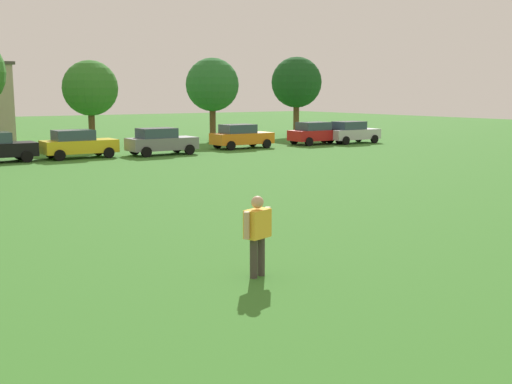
{
  "coord_description": "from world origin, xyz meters",
  "views": [
    {
      "loc": [
        -1.32,
        3.35,
        3.88
      ],
      "look_at": [
        3.72,
        10.97,
        2.44
      ],
      "focal_mm": 44.44,
      "sensor_mm": 36.0,
      "label": 1
    }
  ],
  "objects_px": {
    "parked_car_yellow_3": "(78,144)",
    "parked_car_gray_4": "(161,141)",
    "tree_right": "(212,85)",
    "tree_center_right": "(90,88)",
    "parked_car_silver_7": "(352,132)",
    "tree_far_right": "(297,83)",
    "parked_car_orange_5": "(241,136)",
    "adult_bystander": "(257,229)",
    "parked_car_red_6": "(316,133)"
  },
  "relations": [
    {
      "from": "tree_center_right",
      "to": "tree_far_right",
      "type": "distance_m",
      "value": 19.27
    },
    {
      "from": "adult_bystander",
      "to": "tree_right",
      "type": "relative_size",
      "value": 0.26
    },
    {
      "from": "parked_car_red_6",
      "to": "tree_right",
      "type": "distance_m",
      "value": 9.49
    },
    {
      "from": "parked_car_yellow_3",
      "to": "tree_far_right",
      "type": "bearing_deg",
      "value": 20.9
    },
    {
      "from": "adult_bystander",
      "to": "tree_center_right",
      "type": "xyz_separation_m",
      "value": [
        8.17,
        33.89,
        3.12
      ]
    },
    {
      "from": "parked_car_gray_4",
      "to": "tree_far_right",
      "type": "height_order",
      "value": "tree_far_right"
    },
    {
      "from": "parked_car_orange_5",
      "to": "tree_right",
      "type": "relative_size",
      "value": 0.65
    },
    {
      "from": "parked_car_red_6",
      "to": "parked_car_silver_7",
      "type": "xyz_separation_m",
      "value": [
        2.94,
        -0.67,
        0.0
      ]
    },
    {
      "from": "adult_bystander",
      "to": "parked_car_orange_5",
      "type": "bearing_deg",
      "value": 41.1
    },
    {
      "from": "tree_center_right",
      "to": "tree_right",
      "type": "bearing_deg",
      "value": -0.8
    },
    {
      "from": "tree_center_right",
      "to": "tree_far_right",
      "type": "height_order",
      "value": "tree_far_right"
    },
    {
      "from": "adult_bystander",
      "to": "tree_far_right",
      "type": "height_order",
      "value": "tree_far_right"
    },
    {
      "from": "parked_car_yellow_3",
      "to": "parked_car_gray_4",
      "type": "distance_m",
      "value": 5.03
    },
    {
      "from": "parked_car_silver_7",
      "to": "tree_right",
      "type": "bearing_deg",
      "value": 133.27
    },
    {
      "from": "parked_car_gray_4",
      "to": "tree_right",
      "type": "height_order",
      "value": "tree_right"
    },
    {
      "from": "parked_car_orange_5",
      "to": "tree_far_right",
      "type": "height_order",
      "value": "tree_far_right"
    },
    {
      "from": "adult_bystander",
      "to": "parked_car_yellow_3",
      "type": "relative_size",
      "value": 0.4
    },
    {
      "from": "parked_car_red_6",
      "to": "parked_car_silver_7",
      "type": "bearing_deg",
      "value": -12.87
    },
    {
      "from": "parked_car_orange_5",
      "to": "tree_far_right",
      "type": "distance_m",
      "value": 14.51
    },
    {
      "from": "parked_car_gray_4",
      "to": "parked_car_red_6",
      "type": "bearing_deg",
      "value": 4.07
    },
    {
      "from": "adult_bystander",
      "to": "parked_car_silver_7",
      "type": "height_order",
      "value": "adult_bystander"
    },
    {
      "from": "parked_car_gray_4",
      "to": "tree_right",
      "type": "distance_m",
      "value": 12.45
    },
    {
      "from": "adult_bystander",
      "to": "parked_car_silver_7",
      "type": "distance_m",
      "value": 36.33
    },
    {
      "from": "parked_car_yellow_3",
      "to": "parked_car_silver_7",
      "type": "height_order",
      "value": "same"
    },
    {
      "from": "parked_car_gray_4",
      "to": "tree_center_right",
      "type": "bearing_deg",
      "value": 99.63
    },
    {
      "from": "parked_car_yellow_3",
      "to": "parked_car_red_6",
      "type": "relative_size",
      "value": 1.0
    },
    {
      "from": "adult_bystander",
      "to": "parked_car_yellow_3",
      "type": "xyz_separation_m",
      "value": [
        4.66,
        26.26,
        -0.18
      ]
    },
    {
      "from": "parked_car_gray_4",
      "to": "parked_car_orange_5",
      "type": "xyz_separation_m",
      "value": [
        6.64,
        1.13,
        0.0
      ]
    },
    {
      "from": "parked_car_yellow_3",
      "to": "parked_car_silver_7",
      "type": "xyz_separation_m",
      "value": [
        21.06,
        -0.6,
        0.0
      ]
    },
    {
      "from": "parked_car_yellow_3",
      "to": "tree_right",
      "type": "height_order",
      "value": "tree_right"
    },
    {
      "from": "parked_car_gray_4",
      "to": "tree_center_right",
      "type": "distance_m",
      "value": 9.23
    },
    {
      "from": "tree_center_right",
      "to": "parked_car_silver_7",
      "type": "bearing_deg",
      "value": -25.13
    },
    {
      "from": "tree_center_right",
      "to": "tree_right",
      "type": "xyz_separation_m",
      "value": [
        9.93,
        -0.14,
        0.31
      ]
    },
    {
      "from": "parked_car_orange_5",
      "to": "tree_far_right",
      "type": "relative_size",
      "value": 0.61
    },
    {
      "from": "tree_right",
      "to": "parked_car_red_6",
      "type": "bearing_deg",
      "value": -57.76
    },
    {
      "from": "parked_car_silver_7",
      "to": "parked_car_gray_4",
      "type": "bearing_deg",
      "value": -179.05
    },
    {
      "from": "parked_car_yellow_3",
      "to": "tree_center_right",
      "type": "distance_m",
      "value": 9.03
    },
    {
      "from": "parked_car_yellow_3",
      "to": "parked_car_gray_4",
      "type": "relative_size",
      "value": 1.0
    },
    {
      "from": "parked_car_silver_7",
      "to": "tree_far_right",
      "type": "xyz_separation_m",
      "value": [
        1.69,
        9.29,
        3.87
      ]
    },
    {
      "from": "parked_car_orange_5",
      "to": "parked_car_silver_7",
      "type": "relative_size",
      "value": 1.0
    },
    {
      "from": "parked_car_yellow_3",
      "to": "parked_car_orange_5",
      "type": "xyz_separation_m",
      "value": [
        11.59,
        0.26,
        0.0
      ]
    },
    {
      "from": "adult_bystander",
      "to": "parked_car_red_6",
      "type": "bearing_deg",
      "value": 31.73
    },
    {
      "from": "parked_car_gray_4",
      "to": "parked_car_silver_7",
      "type": "distance_m",
      "value": 16.11
    },
    {
      "from": "adult_bystander",
      "to": "tree_center_right",
      "type": "height_order",
      "value": "tree_center_right"
    },
    {
      "from": "parked_car_red_6",
      "to": "parked_car_silver_7",
      "type": "relative_size",
      "value": 1.0
    },
    {
      "from": "parked_car_silver_7",
      "to": "parked_car_orange_5",
      "type": "bearing_deg",
      "value": 174.81
    },
    {
      "from": "tree_center_right",
      "to": "parked_car_gray_4",
      "type": "bearing_deg",
      "value": -80.37
    },
    {
      "from": "tree_far_right",
      "to": "tree_center_right",
      "type": "bearing_deg",
      "value": -176.87
    },
    {
      "from": "parked_car_orange_5",
      "to": "tree_far_right",
      "type": "xyz_separation_m",
      "value": [
        11.16,
        8.42,
        3.87
      ]
    },
    {
      "from": "parked_car_silver_7",
      "to": "tree_right",
      "type": "distance_m",
      "value": 11.69
    }
  ]
}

